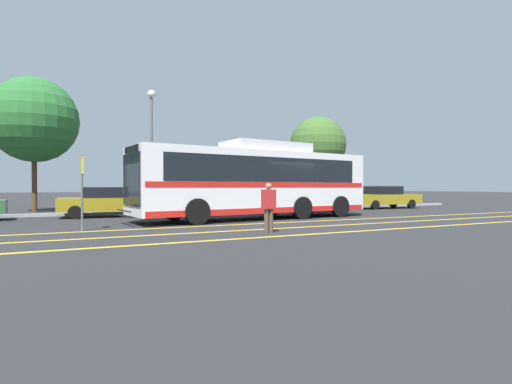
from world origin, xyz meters
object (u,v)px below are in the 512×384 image
Objects in this scene: parked_car_1 at (105,202)px; parked_car_2 at (230,201)px; parked_car_4 at (384,197)px; pedestrian_0 at (269,205)px; parked_car_3 at (311,198)px; tree_0 at (318,145)px; street_lamp at (152,129)px; transit_bus at (256,180)px; bus_stop_sign at (82,183)px; tree_1 at (34,120)px.

parked_car_1 is 6.33m from parked_car_2.
pedestrian_0 is at bearing -52.87° from parked_car_4.
parked_car_1 is 11.58m from parked_car_3.
tree_0 is at bearing -60.53° from parked_car_2.
tree_0 is (9.55, 5.27, 4.00)m from parked_car_2.
parked_car_2 is 6.01m from street_lamp.
parked_car_3 is (5.60, 3.81, -0.95)m from transit_bus.
parked_car_4 is 15.63m from street_lamp.
transit_bus reaches higher than bus_stop_sign.
parked_car_2 is 2.76× the size of pedestrian_0.
parked_car_1 is at bearing -140.08° from street_lamp.
parked_car_4 reaches higher than parked_car_1.
pedestrian_0 is (-2.17, -5.16, -0.85)m from transit_bus.
pedestrian_0 is at bearing -130.13° from tree_0.
parked_car_3 is at bearing -71.46° from bus_stop_sign.
pedestrian_0 is 0.20× the size of tree_1.
street_lamp is (-1.08, 11.72, 3.78)m from pedestrian_0.
parked_car_4 is (11.66, 4.03, -0.98)m from transit_bus.
pedestrian_0 is at bearing 165.02° from parked_car_2.
parked_car_1 is 17.63m from parked_car_4.
transit_bus is 1.69× the size of tree_0.
tree_0 reaches higher than pedestrian_0.
street_lamp is at bearing -96.11° from parked_car_4.
parked_car_3 is 2.98× the size of pedestrian_0.
transit_bus is 2.31× the size of parked_car_4.
parked_car_1 is 0.62× the size of street_lamp.
parked_car_3 is at bearing -84.34° from parked_car_4.
tree_0 is (9.90, 9.17, 2.93)m from transit_bus.
parked_car_2 is (0.35, 3.90, -1.07)m from transit_bus.
tree_0 is 0.89× the size of tree_1.
transit_bus is 5.66m from pedestrian_0.
parked_car_2 is 0.93× the size of parked_car_3.
parked_car_3 is at bearing -128.74° from tree_0.
street_lamp is at bearing 53.96° from parked_car_2.
parked_car_4 is at bearing 93.89° from parked_car_1.
tree_0 is at bearing -136.84° from pedestrian_0.
bus_stop_sign reaches higher than parked_car_3.
street_lamp is (2.71, 2.27, 3.94)m from parked_car_1.
street_lamp is at bearing -31.04° from bus_stop_sign.
bus_stop_sign is at bearing -68.73° from parked_car_4.
parked_car_2 is 9.40m from pedestrian_0.
pedestrian_0 is at bearing -84.74° from street_lamp.
parked_car_2 is at bearing -10.90° from transit_bus.
tree_1 is (-9.15, 10.10, 3.54)m from transit_bus.
parked_car_1 is at bearing -17.76° from bus_stop_sign.
transit_bus is at bearing 127.44° from parked_car_3.
parked_car_2 is at bearing -36.61° from street_lamp.
transit_bus reaches higher than parked_car_2.
pedestrian_0 is at bearing 151.34° from transit_bus.
tree_1 is (-9.49, 6.21, 4.60)m from parked_car_2.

